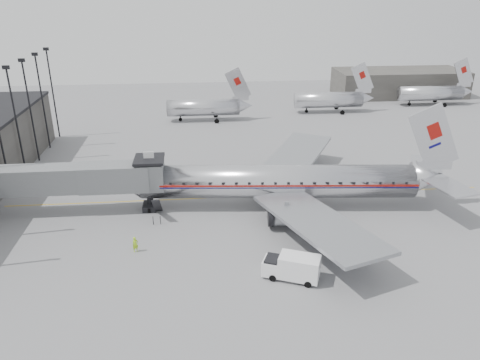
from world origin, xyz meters
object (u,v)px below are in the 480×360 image
at_px(airliner, 284,181).
at_px(ramp_worker, 135,244).
at_px(service_van, 292,267).
at_px(baggage_cart_white, 295,201).
at_px(baggage_cart_navy, 348,240).

bearing_deg(airliner, ramp_worker, -146.88).
xyz_separation_m(airliner, service_van, (-2.01, -15.00, -1.95)).
bearing_deg(baggage_cart_white, service_van, -99.79).
bearing_deg(baggage_cart_white, baggage_cart_navy, -66.90).
bearing_deg(ramp_worker, service_van, -48.99).
bearing_deg(ramp_worker, baggage_cart_white, -2.54).
xyz_separation_m(baggage_cart_navy, baggage_cart_white, (-3.46, 9.46, 0.03)).
height_order(baggage_cart_white, ramp_worker, baggage_cart_white).
bearing_deg(airliner, baggage_cart_navy, -60.84).
bearing_deg(baggage_cart_white, airliner, 145.18).
relative_size(service_van, baggage_cart_white, 2.22).
bearing_deg(service_van, airliner, 104.99).
relative_size(airliner, service_van, 7.35).
height_order(airliner, baggage_cart_white, airliner).
relative_size(baggage_cart_navy, baggage_cart_white, 1.14).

